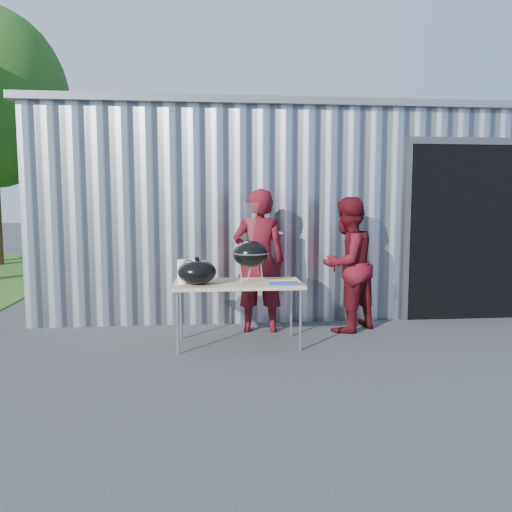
{
  "coord_description": "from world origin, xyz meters",
  "views": [
    {
      "loc": [
        -0.75,
        -5.14,
        1.67
      ],
      "look_at": [
        -0.18,
        0.73,
        1.05
      ],
      "focal_mm": 35.0,
      "sensor_mm": 36.0,
      "label": 1
    }
  ],
  "objects": [
    {
      "name": "ground",
      "position": [
        0.0,
        0.0,
        0.0
      ],
      "size": [
        80.0,
        80.0,
        0.0
      ],
      "primitive_type": "plane",
      "color": "#363638"
    },
    {
      "name": "building",
      "position": [
        0.92,
        4.59,
        1.54
      ],
      "size": [
        8.2,
        6.2,
        3.1
      ],
      "color": "silver",
      "rests_on": "ground"
    },
    {
      "name": "folding_table",
      "position": [
        -0.4,
        0.65,
        0.71
      ],
      "size": [
        1.5,
        0.75,
        0.75
      ],
      "color": "tan",
      "rests_on": "ground"
    },
    {
      "name": "kettle_grill",
      "position": [
        -0.25,
        0.64,
        1.17
      ],
      "size": [
        0.42,
        0.42,
        0.93
      ],
      "color": "black",
      "rests_on": "folding_table"
    },
    {
      "name": "grill_lid",
      "position": [
        -0.88,
        0.55,
        0.89
      ],
      "size": [
        0.44,
        0.44,
        0.32
      ],
      "color": "black",
      "rests_on": "folding_table"
    },
    {
      "name": "paper_towels",
      "position": [
        -1.05,
        0.6,
        0.89
      ],
      "size": [
        0.12,
        0.12,
        0.28
      ],
      "primitive_type": "cylinder",
      "color": "white",
      "rests_on": "folding_table"
    },
    {
      "name": "white_tub",
      "position": [
        -0.95,
        0.86,
        0.8
      ],
      "size": [
        0.2,
        0.15,
        0.1
      ],
      "primitive_type": "cube",
      "color": "white",
      "rests_on": "folding_table"
    },
    {
      "name": "foil_box",
      "position": [
        0.1,
        0.4,
        0.78
      ],
      "size": [
        0.32,
        0.06,
        0.06
      ],
      "color": "#1936A8",
      "rests_on": "folding_table"
    },
    {
      "name": "person_cook",
      "position": [
        -0.09,
        1.26,
        0.93
      ],
      "size": [
        0.71,
        0.5,
        1.86
      ],
      "primitive_type": "imported",
      "rotation": [
        0.0,
        0.0,
        3.06
      ],
      "color": "#550D16",
      "rests_on": "ground"
    },
    {
      "name": "person_bystander",
      "position": [
        1.06,
        1.2,
        0.88
      ],
      "size": [
        1.08,
        1.04,
        1.76
      ],
      "primitive_type": "imported",
      "rotation": [
        0.0,
        0.0,
        3.77
      ],
      "color": "#550D16",
      "rests_on": "ground"
    }
  ]
}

